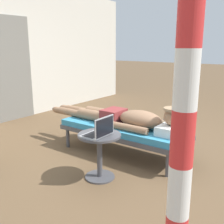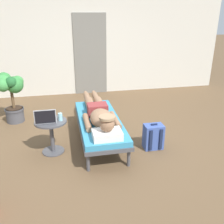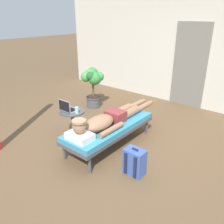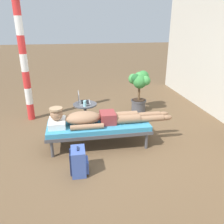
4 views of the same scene
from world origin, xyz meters
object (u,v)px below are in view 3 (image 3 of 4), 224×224
(backpack, at_px, (135,162))
(potted_plant, at_px, (93,82))
(person_reclining, at_px, (108,119))
(side_table, at_px, (72,119))
(laptop, at_px, (67,108))
(lounge_chair, at_px, (109,128))
(drink_glass, at_px, (77,110))

(backpack, xyz_separation_m, potted_plant, (-2.34, 1.57, 0.44))
(person_reclining, height_order, potted_plant, potted_plant)
(side_table, xyz_separation_m, potted_plant, (-0.77, 1.37, 0.28))
(laptop, bearing_deg, lounge_chair, 15.86)
(lounge_chair, height_order, potted_plant, potted_plant)
(side_table, bearing_deg, potted_plant, 119.40)
(lounge_chair, bearing_deg, backpack, -25.60)
(side_table, relative_size, laptop, 1.69)
(lounge_chair, distance_m, person_reclining, 0.18)
(drink_glass, height_order, backpack, drink_glass)
(laptop, relative_size, potted_plant, 0.32)
(potted_plant, bearing_deg, lounge_chair, -37.64)
(lounge_chair, relative_size, drink_glass, 15.36)
(lounge_chair, relative_size, laptop, 5.81)
(potted_plant, bearing_deg, side_table, -60.60)
(lounge_chair, xyz_separation_m, backpack, (0.80, -0.39, -0.15))
(person_reclining, bearing_deg, lounge_chair, 90.00)
(lounge_chair, relative_size, backpack, 4.25)
(drink_glass, bearing_deg, laptop, -168.83)
(lounge_chair, distance_m, side_table, 0.79)
(person_reclining, height_order, laptop, laptop)
(side_table, xyz_separation_m, backpack, (1.57, -0.20, -0.16))
(lounge_chair, distance_m, drink_glass, 0.69)
(side_table, xyz_separation_m, laptop, (-0.06, -0.05, 0.23))
(backpack, bearing_deg, potted_plant, 146.15)
(backpack, distance_m, potted_plant, 2.85)
(laptop, height_order, drink_glass, laptop)
(drink_glass, bearing_deg, potted_plant, 123.76)
(lounge_chair, xyz_separation_m, drink_glass, (-0.61, -0.19, 0.24))
(laptop, relative_size, drink_glass, 2.64)
(lounge_chair, bearing_deg, drink_glass, -162.58)
(laptop, bearing_deg, side_table, 40.52)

